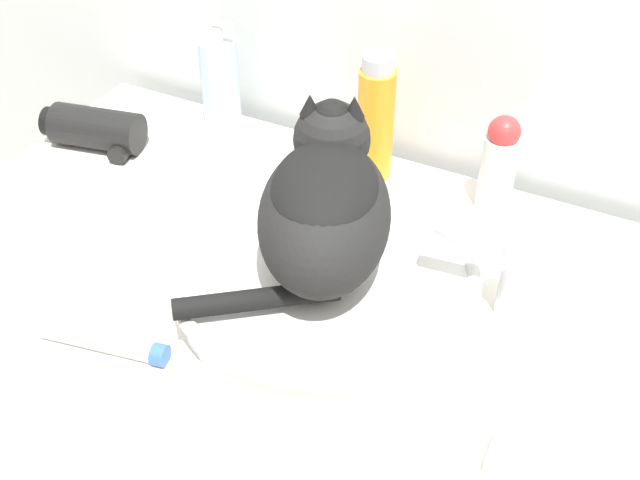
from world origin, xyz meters
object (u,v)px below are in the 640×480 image
at_px(cat, 325,201).
at_px(faucet, 508,271).
at_px(shampoo_bottle_tall, 376,119).
at_px(soap_pump_bottle, 221,86).
at_px(soap_bar, 525,464).
at_px(lotion_bottle_white, 499,164).
at_px(hair_dryer, 98,130).
at_px(cream_tube, 105,342).

distance_m(cat, faucet, 0.25).
xyz_separation_m(faucet, shampoo_bottle_tall, (-0.29, 0.22, 0.03)).
bearing_deg(soap_pump_bottle, soap_bar, -33.93).
distance_m(lotion_bottle_white, hair_dryer, 0.68).
bearing_deg(shampoo_bottle_tall, faucet, -37.94).
bearing_deg(soap_pump_bottle, hair_dryer, -140.16).
bearing_deg(cat, shampoo_bottle_tall, -11.20).
xyz_separation_m(soap_pump_bottle, soap_bar, (0.68, -0.45, -0.08)).
distance_m(soap_pump_bottle, cream_tube, 0.54).
relative_size(shampoo_bottle_tall, soap_pump_bottle, 1.01).
xyz_separation_m(cat, lotion_bottle_white, (0.15, 0.29, -0.07)).
xyz_separation_m(cat, soap_pump_bottle, (-0.34, 0.29, -0.06)).
distance_m(faucet, cream_tube, 0.53).
height_order(faucet, soap_bar, faucet).
bearing_deg(soap_bar, lotion_bottle_white, 111.50).
xyz_separation_m(cat, faucet, (0.24, 0.06, -0.07)).
distance_m(lotion_bottle_white, cream_tube, 0.63).
bearing_deg(shampoo_bottle_tall, cream_tube, -105.74).
xyz_separation_m(faucet, hair_dryer, (-0.74, 0.08, -0.04)).
xyz_separation_m(shampoo_bottle_tall, soap_pump_bottle, (-0.29, 0.00, -0.01)).
xyz_separation_m(shampoo_bottle_tall, lotion_bottle_white, (0.21, 0.00, -0.02)).
distance_m(hair_dryer, soap_bar, 0.90).
xyz_separation_m(cat, hair_dryer, (-0.51, 0.15, -0.12)).
relative_size(soap_pump_bottle, cream_tube, 1.20).
relative_size(shampoo_bottle_tall, hair_dryer, 1.16).
bearing_deg(cat, soap_pump_bottle, 28.80).
bearing_deg(shampoo_bottle_tall, hair_dryer, -163.09).
height_order(faucet, lotion_bottle_white, lotion_bottle_white).
bearing_deg(lotion_bottle_white, hair_dryer, -168.14).
xyz_separation_m(hair_dryer, soap_bar, (0.84, -0.31, -0.02)).
distance_m(cat, cream_tube, 0.33).
relative_size(cat, cream_tube, 1.93).
relative_size(faucet, lotion_bottle_white, 0.95).
bearing_deg(soap_bar, soap_pump_bottle, 146.07).
height_order(soap_pump_bottle, hair_dryer, soap_pump_bottle).
distance_m(lotion_bottle_white, soap_pump_bottle, 0.50).
xyz_separation_m(lotion_bottle_white, soap_pump_bottle, (-0.50, 0.00, 0.01)).
distance_m(shampoo_bottle_tall, lotion_bottle_white, 0.21).
xyz_separation_m(lotion_bottle_white, hair_dryer, (-0.66, -0.14, -0.05)).
bearing_deg(faucet, lotion_bottle_white, -87.48).
bearing_deg(hair_dryer, shampoo_bottle_tall, -174.78).
height_order(lotion_bottle_white, hair_dryer, lotion_bottle_white).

